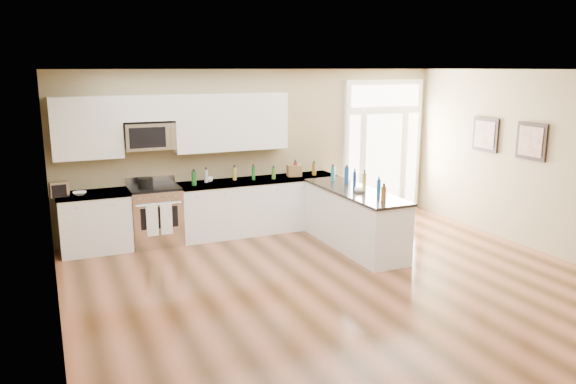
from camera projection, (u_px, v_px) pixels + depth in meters
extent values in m
plane|color=#452913|center=(381.00, 311.00, 6.67)|extent=(8.00, 8.00, 0.00)
plane|color=#96865F|center=(260.00, 150.00, 9.94)|extent=(7.00, 0.00, 7.00)
plane|color=#96865F|center=(52.00, 231.00, 4.99)|extent=(0.00, 8.00, 8.00)
plane|color=white|center=(390.00, 70.00, 6.06)|extent=(8.00, 8.00, 0.00)
cube|color=white|center=(95.00, 223.00, 8.74)|extent=(1.06, 0.62, 0.90)
cube|color=black|center=(97.00, 248.00, 8.83)|extent=(1.02, 0.52, 0.10)
cube|color=black|center=(93.00, 194.00, 8.64)|extent=(1.10, 0.66, 0.04)
cube|color=white|center=(258.00, 206.00, 9.81)|extent=(2.81, 0.62, 0.90)
cube|color=black|center=(258.00, 228.00, 9.89)|extent=(2.77, 0.52, 0.10)
cube|color=black|center=(258.00, 180.00, 9.70)|extent=(2.85, 0.66, 0.04)
cube|color=white|center=(354.00, 220.00, 8.93)|extent=(0.65, 2.28, 0.90)
cube|color=black|center=(353.00, 244.00, 9.02)|extent=(0.61, 2.18, 0.10)
cube|color=black|center=(355.00, 191.00, 8.83)|extent=(0.69, 2.32, 0.04)
cube|color=white|center=(87.00, 128.00, 8.54)|extent=(1.04, 0.33, 0.95)
cube|color=white|center=(231.00, 122.00, 9.45)|extent=(1.94, 0.33, 0.95)
cube|color=white|center=(147.00, 108.00, 8.85)|extent=(0.82, 0.33, 0.40)
cube|color=silver|center=(149.00, 136.00, 8.91)|extent=(0.78, 0.40, 0.42)
cube|color=black|center=(148.00, 138.00, 8.71)|extent=(0.56, 0.01, 0.32)
cube|color=white|center=(383.00, 148.00, 10.93)|extent=(1.70, 0.08, 2.60)
cube|color=white|center=(384.00, 161.00, 10.93)|extent=(0.78, 0.02, 1.80)
cube|color=white|center=(354.00, 163.00, 10.68)|extent=(0.22, 0.02, 1.80)
cube|color=white|center=(412.00, 158.00, 11.19)|extent=(0.22, 0.02, 1.80)
cube|color=white|center=(386.00, 96.00, 10.66)|extent=(1.50, 0.02, 0.40)
cube|color=black|center=(486.00, 135.00, 9.63)|extent=(0.04, 0.58, 0.58)
cube|color=brown|center=(484.00, 135.00, 9.62)|extent=(0.01, 0.46, 0.46)
cube|color=black|center=(532.00, 141.00, 8.73)|extent=(0.04, 0.58, 0.58)
cube|color=brown|center=(530.00, 141.00, 8.72)|extent=(0.01, 0.46, 0.46)
cube|color=silver|center=(156.00, 217.00, 9.10)|extent=(0.80, 0.65, 0.92)
cube|color=black|center=(154.00, 188.00, 9.00)|extent=(0.80, 0.60, 0.03)
cube|color=silver|center=(151.00, 180.00, 9.25)|extent=(0.80, 0.04, 0.14)
cube|color=black|center=(160.00, 218.00, 8.80)|extent=(0.58, 0.01, 0.34)
cylinder|color=silver|center=(159.00, 205.00, 8.73)|extent=(0.70, 0.02, 0.02)
cube|color=white|center=(152.00, 220.00, 8.72)|extent=(0.18, 0.02, 0.50)
cube|color=white|center=(166.00, 219.00, 8.81)|extent=(0.18, 0.02, 0.50)
cylinder|color=black|center=(145.00, 183.00, 8.90)|extent=(0.24, 0.24, 0.18)
cube|color=silver|center=(59.00, 189.00, 8.37)|extent=(0.29, 0.24, 0.23)
cube|color=brown|center=(294.00, 171.00, 9.94)|extent=(0.27, 0.22, 0.20)
imported|color=white|center=(80.00, 194.00, 8.47)|extent=(0.21, 0.21, 0.05)
imported|color=white|center=(359.00, 190.00, 8.68)|extent=(0.19, 0.19, 0.05)
imported|color=white|center=(210.00, 179.00, 9.47)|extent=(0.12, 0.12, 0.08)
cylinder|color=#19591E|center=(194.00, 178.00, 9.15)|extent=(0.08, 0.08, 0.23)
cylinder|color=navy|center=(379.00, 188.00, 8.35)|extent=(0.06, 0.06, 0.26)
cylinder|color=brown|center=(384.00, 194.00, 8.05)|extent=(0.08, 0.08, 0.23)
cylinder|color=olive|center=(364.00, 182.00, 8.65)|extent=(0.06, 0.06, 0.31)
cylinder|color=#26727F|center=(333.00, 174.00, 9.49)|extent=(0.07, 0.07, 0.25)
cylinder|color=#591919|center=(295.00, 169.00, 9.93)|extent=(0.06, 0.06, 0.25)
cylinder|color=#B2B2B7|center=(206.00, 176.00, 9.39)|extent=(0.06, 0.06, 0.22)
cylinder|color=navy|center=(355.00, 180.00, 8.92)|extent=(0.06, 0.06, 0.28)
cylinder|color=#3F7226|center=(274.00, 174.00, 9.69)|extent=(0.07, 0.07, 0.19)
cylinder|color=#19591E|center=(253.00, 173.00, 9.60)|extent=(0.06, 0.06, 0.23)
cylinder|color=navy|center=(347.00, 176.00, 9.25)|extent=(0.08, 0.08, 0.28)
cylinder|color=brown|center=(314.00, 169.00, 10.04)|extent=(0.08, 0.08, 0.22)
cylinder|color=olive|center=(235.00, 174.00, 9.59)|extent=(0.07, 0.07, 0.22)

